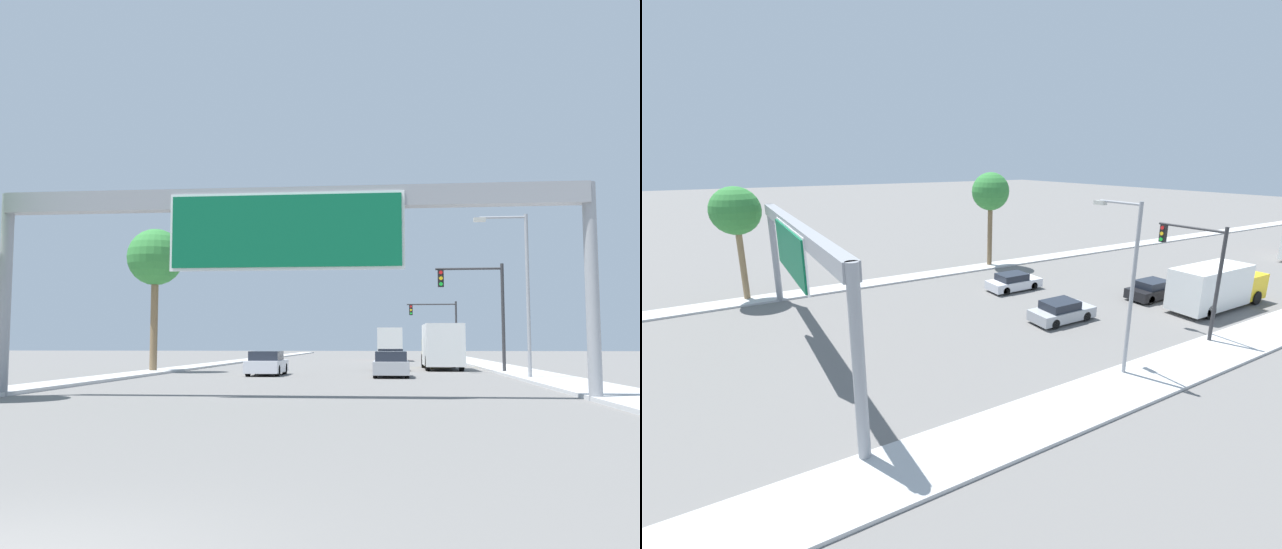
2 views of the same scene
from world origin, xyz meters
TOP-DOWN VIEW (x-y plane):
  - median_strip_left at (-10.75, 60.00)m, footprint 2.00×120.00m
  - sign_gantry at (0.00, 17.90)m, footprint 20.34×0.73m
  - car_near_right at (3.50, 33.04)m, footprint 1.87×4.26m
  - car_far_center at (3.50, 42.11)m, footprint 1.83×4.26m
  - car_near_left at (-3.50, 34.46)m, footprint 1.86×4.36m
  - truck_box_secondary at (7.00, 44.00)m, footprint 2.46×8.50m
  - traffic_light_near_intersection at (9.02, 38.00)m, footprint 4.09×0.32m
  - palm_tree_foreground at (-11.30, 15.94)m, footprint 3.39×3.39m
  - palm_tree_background at (-11.04, 37.22)m, footprint 3.51×3.51m
  - street_lamp_right at (10.01, 30.70)m, footprint 2.70×0.28m

SIDE VIEW (x-z plane):
  - median_strip_left at x=-10.75m, z-range 0.00..0.15m
  - car_near_left at x=-3.50m, z-range -0.03..1.33m
  - car_near_right at x=3.50m, z-range -0.03..1.34m
  - car_far_center at x=3.50m, z-range -0.04..1.39m
  - truck_box_secondary at x=7.00m, z-range 0.03..3.12m
  - traffic_light_near_intersection at x=9.02m, z-range 1.11..7.71m
  - street_lamp_right at x=10.01m, z-range 0.79..9.10m
  - sign_gantry at x=0.00m, z-range 2.30..9.38m
  - palm_tree_foreground at x=-11.30m, z-range 2.35..10.63m
  - palm_tree_background at x=-11.04m, z-range 2.58..11.50m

